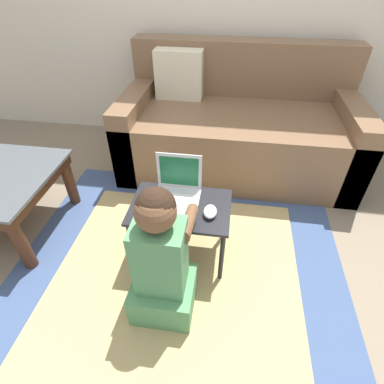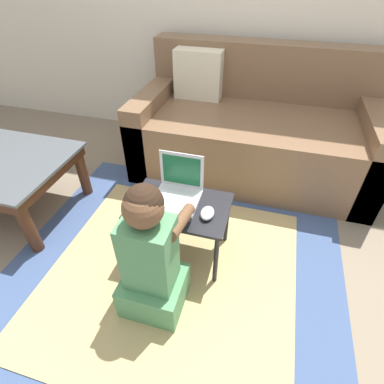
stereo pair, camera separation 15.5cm
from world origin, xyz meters
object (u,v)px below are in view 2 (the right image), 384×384
Objects in this scene: person_seated at (151,259)px; laptop at (177,192)px; couch at (253,131)px; computer_mouse at (207,213)px; laptop_desk at (180,212)px.

laptop is at bearing 90.32° from person_seated.
laptop is (-0.29, -0.98, 0.09)m from couch.
couch reaches higher than computer_mouse.
couch is 3.31× the size of laptop_desk.
computer_mouse is (0.16, -0.04, 0.07)m from laptop_desk.
computer_mouse is at bearing -26.49° from laptop.
person_seated is at bearing -89.68° from laptop.
couch is 1.08m from computer_mouse.
couch reaches higher than laptop.
laptop_desk is (-0.26, -1.03, 0.01)m from couch.
couch is 2.34× the size of person_seated.
computer_mouse reaches higher than laptop_desk.
laptop_desk is 0.10m from laptop.
laptop is 2.38× the size of computer_mouse.
laptop_desk is at bearing 165.25° from computer_mouse.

